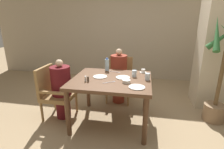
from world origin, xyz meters
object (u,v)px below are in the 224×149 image
chair_left_side (54,91)px  glass_tall_near (134,73)px  diner_in_left_chair (62,89)px  bowl_small (126,81)px  plate_dessert_center (100,77)px  chair_far_side (120,78)px  glass_tall_mid (147,77)px  plate_main_left (137,87)px  potted_palm (220,82)px  plate_main_right (123,77)px  water_bottle (107,65)px  diner_in_far_chair (119,76)px  teacup_with_saucer (143,71)px

chair_left_side → glass_tall_near: size_ratio=8.49×
diner_in_left_chair → bowl_small: 1.13m
plate_dessert_center → bowl_small: bowl_small is taller
chair_far_side → glass_tall_mid: size_ratio=8.49×
diner_in_left_chair → plate_main_left: size_ratio=4.60×
bowl_small → glass_tall_near: bearing=73.0°
potted_palm → plate_main_right: potted_palm is taller
plate_dessert_center → water_bottle: (0.03, 0.38, 0.10)m
diner_in_far_chair → plate_main_left: 1.15m
potted_palm → glass_tall_mid: (-1.13, -0.33, 0.13)m
chair_far_side → plate_main_left: bearing=-71.3°
diner_in_left_chair → plate_dessert_center: size_ratio=4.60×
diner_in_left_chair → water_bottle: bearing=31.6°
plate_main_left → plate_main_right: same height
chair_left_side → water_bottle: (0.82, 0.42, 0.39)m
chair_far_side → glass_tall_mid: 1.07m
plate_main_right → bowl_small: size_ratio=1.83×
potted_palm → glass_tall_mid: 1.19m
glass_tall_mid → bowl_small: bearing=-149.1°
diner_in_far_chair → diner_in_left_chair: bearing=-138.0°
diner_in_left_chair → water_bottle: size_ratio=4.50×
water_bottle → chair_left_side: bearing=-153.0°
diner_in_left_chair → diner_in_far_chair: size_ratio=0.93×
chair_far_side → potted_palm: potted_palm is taller
teacup_with_saucer → glass_tall_mid: glass_tall_mid is taller
diner_in_left_chair → glass_tall_near: 1.23m
water_bottle → glass_tall_near: size_ratio=2.17×
plate_main_left → water_bottle: size_ratio=0.98×
chair_left_side → plate_dessert_center: chair_left_side is taller
potted_palm → bowl_small: (-1.43, -0.51, 0.10)m
chair_left_side → bowl_small: size_ratio=7.30×
plate_main_right → diner_in_left_chair: bearing=-176.2°
diner_in_far_chair → potted_palm: bearing=-13.1°
chair_far_side → potted_palm: (1.67, -0.53, 0.20)m
plate_main_left → diner_in_left_chair: bearing=166.6°
chair_left_side → chair_far_side: (0.99, 0.90, 0.00)m
glass_tall_mid → water_bottle: bearing=151.6°
diner_in_left_chair → chair_far_side: size_ratio=1.15×
plate_dessert_center → teacup_with_saucer: 0.76m
chair_left_side → diner_in_far_chair: size_ratio=0.81×
potted_palm → plate_dessert_center: potted_palm is taller
chair_far_side → diner_in_far_chair: bearing=-90.0°
diner_in_left_chair → glass_tall_near: diner_in_left_chair is taller
diner_in_left_chair → glass_tall_mid: diner_in_left_chair is taller
plate_main_left → teacup_with_saucer: 0.72m
plate_main_right → plate_dessert_center: same height
diner_in_far_chair → teacup_with_saucer: bearing=-36.0°
diner_in_left_chair → plate_main_left: (1.25, -0.30, 0.24)m
plate_dessert_center → glass_tall_near: 0.54m
chair_left_side → plate_dessert_center: bearing=3.1°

